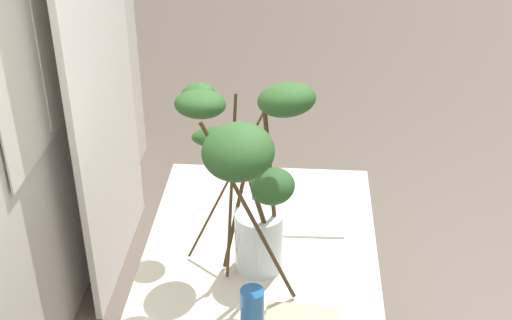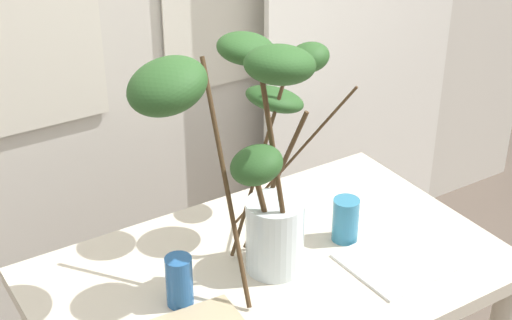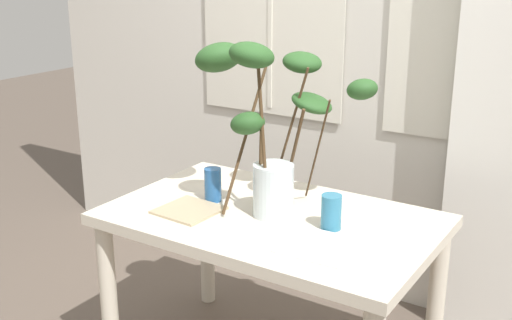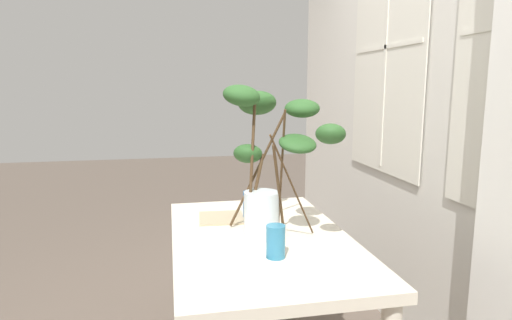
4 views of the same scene
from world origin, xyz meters
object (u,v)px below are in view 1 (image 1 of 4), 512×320
object	(u,v)px
drinking_glass_blue_left	(251,309)
plate_square_right	(309,216)
vase_with_branches	(247,174)
drinking_glass_blue_right	(262,207)
dining_table	(259,290)

from	to	relation	value
drinking_glass_blue_left	plate_square_right	world-z (taller)	drinking_glass_blue_left
vase_with_branches	drinking_glass_blue_right	bearing A→B (deg)	-5.50
dining_table	plate_square_right	distance (m)	0.37
dining_table	drinking_glass_blue_right	xyz separation A→B (m)	(0.26, 0.01, 0.18)
drinking_glass_blue_left	dining_table	bearing A→B (deg)	-0.81
vase_with_branches	drinking_glass_blue_left	world-z (taller)	vase_with_branches
vase_with_branches	plate_square_right	world-z (taller)	vase_with_branches
drinking_glass_blue_right	plate_square_right	world-z (taller)	drinking_glass_blue_right
drinking_glass_blue_left	vase_with_branches	bearing A→B (deg)	7.00
dining_table	plate_square_right	xyz separation A→B (m)	(0.31, -0.17, 0.11)
plate_square_right	drinking_glass_blue_right	bearing A→B (deg)	103.22
drinking_glass_blue_left	plate_square_right	xyz separation A→B (m)	(0.60, -0.17, -0.07)
drinking_glass_blue_left	plate_square_right	bearing A→B (deg)	-16.08
drinking_glass_blue_left	drinking_glass_blue_right	distance (m)	0.56
plate_square_right	dining_table	bearing A→B (deg)	151.15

